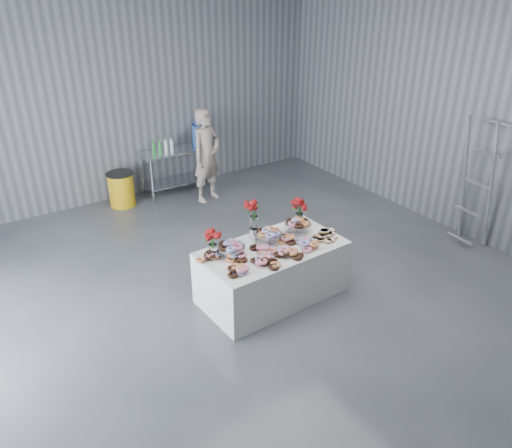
{
  "coord_description": "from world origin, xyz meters",
  "views": [
    {
      "loc": [
        -3.01,
        -4.47,
        3.96
      ],
      "look_at": [
        0.18,
        0.39,
        1.01
      ],
      "focal_mm": 35.0,
      "sensor_mm": 36.0,
      "label": 1
    }
  ],
  "objects_px": {
    "person": "(207,156)",
    "display_table": "(272,272)",
    "water_jug": "(199,132)",
    "prep_table": "(178,163)",
    "stepladder": "(477,183)",
    "trash_barrel": "(121,189)"
  },
  "relations": [
    {
      "from": "display_table",
      "to": "water_jug",
      "type": "relative_size",
      "value": 3.43
    },
    {
      "from": "person",
      "to": "stepladder",
      "type": "height_order",
      "value": "stepladder"
    },
    {
      "from": "person",
      "to": "display_table",
      "type": "bearing_deg",
      "value": -122.13
    },
    {
      "from": "prep_table",
      "to": "stepladder",
      "type": "height_order",
      "value": "stepladder"
    },
    {
      "from": "prep_table",
      "to": "water_jug",
      "type": "distance_m",
      "value": 0.73
    },
    {
      "from": "trash_barrel",
      "to": "stepladder",
      "type": "xyz_separation_m",
      "value": [
        4.15,
        -4.48,
        0.73
      ]
    },
    {
      "from": "trash_barrel",
      "to": "stepladder",
      "type": "height_order",
      "value": "stepladder"
    },
    {
      "from": "water_jug",
      "to": "prep_table",
      "type": "bearing_deg",
      "value": 180.0
    },
    {
      "from": "water_jug",
      "to": "person",
      "type": "bearing_deg",
      "value": -106.11
    },
    {
      "from": "trash_barrel",
      "to": "water_jug",
      "type": "bearing_deg",
      "value": 0.0
    },
    {
      "from": "water_jug",
      "to": "person",
      "type": "relative_size",
      "value": 0.31
    },
    {
      "from": "prep_table",
      "to": "person",
      "type": "height_order",
      "value": "person"
    },
    {
      "from": "water_jug",
      "to": "stepladder",
      "type": "height_order",
      "value": "stepladder"
    },
    {
      "from": "display_table",
      "to": "prep_table",
      "type": "height_order",
      "value": "prep_table"
    },
    {
      "from": "water_jug",
      "to": "trash_barrel",
      "type": "xyz_separation_m",
      "value": [
        -1.67,
        0.0,
        -0.83
      ]
    },
    {
      "from": "display_table",
      "to": "water_jug",
      "type": "distance_m",
      "value": 4.16
    },
    {
      "from": "display_table",
      "to": "water_jug",
      "type": "height_order",
      "value": "water_jug"
    },
    {
      "from": "water_jug",
      "to": "person",
      "type": "height_order",
      "value": "person"
    },
    {
      "from": "display_table",
      "to": "prep_table",
      "type": "relative_size",
      "value": 1.27
    },
    {
      "from": "trash_barrel",
      "to": "stepladder",
      "type": "distance_m",
      "value": 6.15
    },
    {
      "from": "display_table",
      "to": "person",
      "type": "relative_size",
      "value": 1.08
    },
    {
      "from": "water_jug",
      "to": "person",
      "type": "xyz_separation_m",
      "value": [
        -0.18,
        -0.62,
        -0.27
      ]
    }
  ]
}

